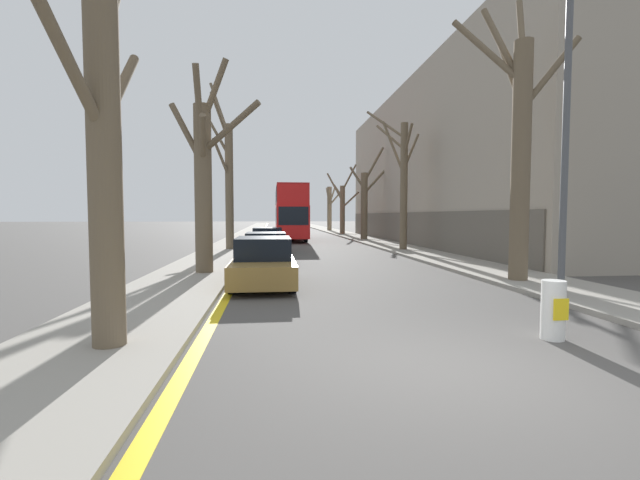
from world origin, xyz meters
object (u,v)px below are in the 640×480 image
(street_tree_left_0, at_px, (98,128))
(street_tree_right_1, at_px, (402,178))
(street_tree_right_3, at_px, (342,205))
(parked_car_0, at_px, (263,263))
(lamp_post, at_px, (563,104))
(parked_car_1, at_px, (266,249))
(parked_car_2, at_px, (267,241))
(street_tree_left_2, at_px, (228,178))
(street_tree_left_1, at_px, (204,177))
(street_tree_right_0, at_px, (519,144))
(street_tree_right_2, at_px, (365,201))
(traffic_bollard, at_px, (553,310))
(double_decker_bus, at_px, (290,210))
(street_tree_right_4, at_px, (330,206))

(street_tree_left_0, relative_size, street_tree_right_1, 0.80)
(street_tree_right_3, height_order, parked_car_0, street_tree_right_3)
(lamp_post, bearing_deg, parked_car_1, 129.67)
(parked_car_2, bearing_deg, street_tree_left_0, -97.28)
(parked_car_0, bearing_deg, street_tree_left_2, 100.09)
(street_tree_left_1, relative_size, street_tree_right_0, 0.82)
(street_tree_right_0, bearing_deg, parked_car_2, 122.16)
(street_tree_right_2, bearing_deg, traffic_bollard, -96.16)
(double_decker_bus, xyz_separation_m, lamp_post, (5.30, -26.41, 2.18))
(lamp_post, bearing_deg, street_tree_left_2, 120.62)
(street_tree_right_1, bearing_deg, traffic_bollard, -99.21)
(street_tree_left_1, relative_size, street_tree_right_1, 0.84)
(street_tree_right_4, xyz_separation_m, double_decker_bus, (-6.14, -20.55, -0.82))
(street_tree_left_2, bearing_deg, street_tree_left_0, -89.96)
(street_tree_left_0, distance_m, parked_car_0, 6.93)
(street_tree_left_0, xyz_separation_m, lamp_post, (9.36, 2.90, 1.36))
(street_tree_left_1, xyz_separation_m, street_tree_left_2, (-0.26, 10.52, 0.88))
(street_tree_left_1, relative_size, street_tree_right_2, 0.95)
(street_tree_left_2, height_order, street_tree_right_0, street_tree_left_2)
(street_tree_left_0, bearing_deg, parked_car_2, 82.72)
(street_tree_right_4, xyz_separation_m, parked_car_2, (-7.94, -32.19, -2.68))
(lamp_post, bearing_deg, traffic_bollard, -126.40)
(street_tree_right_2, bearing_deg, parked_car_1, -115.51)
(parked_car_1, xyz_separation_m, parked_car_2, (-0.00, 6.21, 0.01))
(street_tree_right_3, bearing_deg, street_tree_left_0, -104.56)
(street_tree_right_3, distance_m, lamp_post, 35.78)
(street_tree_left_0, distance_m, lamp_post, 9.89)
(parked_car_0, xyz_separation_m, traffic_bollard, (4.88, -6.09, -0.17))
(parked_car_2, bearing_deg, street_tree_right_2, 52.68)
(lamp_post, bearing_deg, street_tree_right_0, 78.70)
(street_tree_right_3, distance_m, parked_car_0, 33.66)
(street_tree_right_0, bearing_deg, street_tree_left_0, -150.76)
(street_tree_right_4, bearing_deg, parked_car_1, -101.68)
(parked_car_1, bearing_deg, street_tree_left_2, 107.34)
(street_tree_left_2, xyz_separation_m, street_tree_right_3, (10.05, 19.90, -1.09))
(street_tree_left_1, bearing_deg, parked_car_0, -48.07)
(street_tree_left_0, distance_m, street_tree_right_3, 39.92)
(street_tree_right_2, xyz_separation_m, parked_car_0, (-7.92, -22.09, -2.56))
(street_tree_right_1, xyz_separation_m, lamp_post, (-0.62, -14.53, 0.45))
(street_tree_right_4, distance_m, double_decker_bus, 21.46)
(street_tree_right_0, distance_m, street_tree_right_2, 22.55)
(street_tree_right_4, bearing_deg, street_tree_right_1, -90.38)
(traffic_bollard, bearing_deg, parked_car_1, 112.86)
(street_tree_right_1, height_order, traffic_bollard, street_tree_right_1)
(street_tree_left_1, relative_size, street_tree_right_3, 0.95)
(street_tree_right_1, relative_size, street_tree_right_3, 1.13)
(street_tree_left_1, relative_size, street_tree_left_2, 0.73)
(street_tree_right_0, relative_size, lamp_post, 1.04)
(street_tree_left_2, height_order, parked_car_0, street_tree_left_2)
(parked_car_2, distance_m, traffic_bollard, 18.45)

